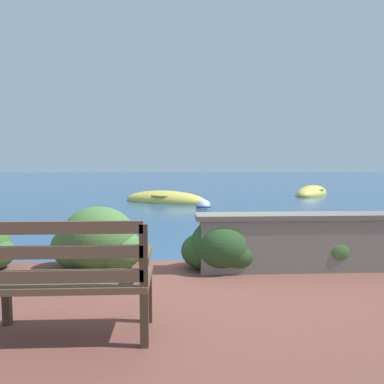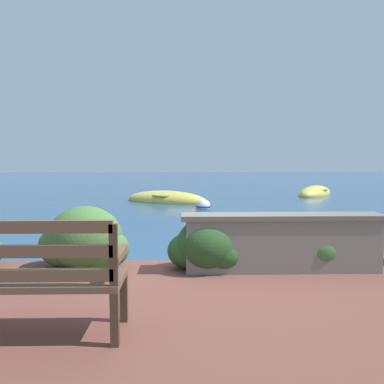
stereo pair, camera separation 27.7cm
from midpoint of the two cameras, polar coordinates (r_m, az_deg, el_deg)
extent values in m
plane|color=navy|center=(5.19, 1.49, -12.63)|extent=(80.00, 80.00, 0.00)
cube|color=#433123|center=(3.59, -28.45, -14.38)|extent=(0.06, 0.06, 0.40)
cube|color=#433123|center=(3.27, -9.16, -15.72)|extent=(0.06, 0.06, 0.40)
cube|color=#433123|center=(2.89, -10.15, -18.66)|extent=(0.06, 0.06, 0.40)
cube|color=brown|center=(3.13, -20.53, -12.64)|extent=(1.22, 0.48, 0.05)
cube|color=brown|center=(2.91, -21.89, -11.88)|extent=(1.16, 0.04, 0.09)
cube|color=brown|center=(2.86, -22.00, -8.52)|extent=(1.16, 0.04, 0.09)
cube|color=brown|center=(2.83, -22.12, -5.06)|extent=(1.16, 0.04, 0.09)
cube|color=#433123|center=(2.73, -10.31, -9.50)|extent=(0.06, 0.04, 0.45)
cube|color=brown|center=(2.95, -9.74, -9.33)|extent=(0.07, 0.43, 0.05)
cube|color=slate|center=(4.75, 13.83, -7.74)|extent=(2.33, 0.35, 0.64)
cube|color=#635F56|center=(4.69, 13.92, -3.59)|extent=(2.45, 0.38, 0.06)
ellipsoid|color=#426B33|center=(4.81, -15.70, -6.76)|extent=(0.92, 0.82, 0.78)
ellipsoid|color=#426B33|center=(4.96, -18.35, -7.82)|extent=(0.69, 0.62, 0.55)
ellipsoid|color=#426B33|center=(4.75, -13.06, -8.55)|extent=(0.64, 0.58, 0.50)
ellipsoid|color=#284C23|center=(4.63, 2.72, -7.93)|extent=(0.75, 0.68, 0.64)
ellipsoid|color=#284C23|center=(4.69, 0.10, -8.93)|extent=(0.56, 0.51, 0.45)
ellipsoid|color=#284C23|center=(4.64, 5.10, -9.35)|extent=(0.53, 0.47, 0.41)
ellipsoid|color=#426B33|center=(4.99, 19.02, -8.05)|extent=(0.59, 0.53, 0.50)
ellipsoid|color=#426B33|center=(4.99, 17.05, -8.86)|extent=(0.44, 0.40, 0.35)
ellipsoid|color=#426B33|center=(5.04, 20.69, -9.01)|extent=(0.41, 0.37, 0.32)
ellipsoid|color=#DBC64C|center=(13.78, -4.68, -1.31)|extent=(3.38, 2.39, 0.73)
torus|color=olive|center=(13.76, -4.69, -0.48)|extent=(1.50, 1.50, 0.07)
cube|color=#846647|center=(13.99, -6.44, -0.53)|extent=(0.49, 0.85, 0.04)
cube|color=#846647|center=(13.58, -3.18, -0.67)|extent=(0.49, 0.85, 0.04)
ellipsoid|color=#DBC64C|center=(17.33, 17.36, -0.23)|extent=(2.51, 2.84, 0.73)
torus|color=olive|center=(17.31, 17.38, 0.43)|extent=(1.44, 1.44, 0.07)
cube|color=#846647|center=(16.91, 16.95, 0.24)|extent=(0.71, 0.59, 0.04)
cube|color=#846647|center=(17.65, 17.72, 0.41)|extent=(0.71, 0.59, 0.04)
sphere|color=white|center=(11.89, 1.08, -2.19)|extent=(0.45, 0.45, 0.45)
torus|color=navy|center=(11.89, 1.08, -2.19)|extent=(0.50, 0.50, 0.05)
camera|label=1|loc=(0.14, -90.67, -0.06)|focal=35.00mm
camera|label=2|loc=(0.14, 89.33, 0.06)|focal=35.00mm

